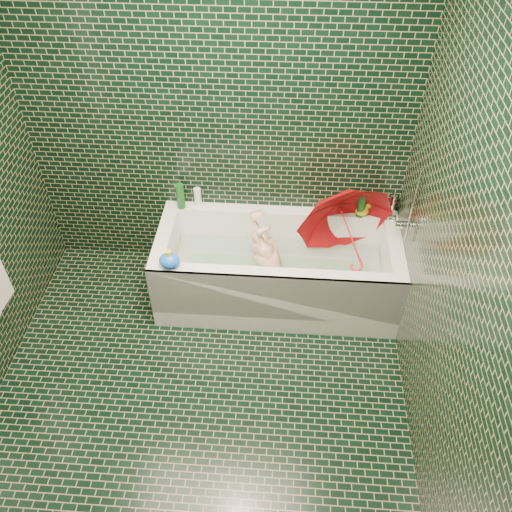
# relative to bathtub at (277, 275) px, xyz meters

# --- Properties ---
(floor) EXTENTS (2.80, 2.80, 0.00)m
(floor) POSITION_rel_bathtub_xyz_m (-0.45, -1.01, -0.21)
(floor) COLOR black
(floor) RESTS_ON ground
(wall_back) EXTENTS (2.80, 0.00, 2.80)m
(wall_back) POSITION_rel_bathtub_xyz_m (-0.45, 0.39, 1.04)
(wall_back) COLOR black
(wall_back) RESTS_ON floor
(wall_right) EXTENTS (0.00, 2.80, 2.80)m
(wall_right) POSITION_rel_bathtub_xyz_m (0.85, -1.01, 1.04)
(wall_right) COLOR black
(wall_right) RESTS_ON floor
(bathtub) EXTENTS (1.70, 0.75, 0.55)m
(bathtub) POSITION_rel_bathtub_xyz_m (0.00, 0.00, 0.00)
(bathtub) COLOR white
(bathtub) RESTS_ON floor
(bath_mat) EXTENTS (1.35, 0.47, 0.01)m
(bath_mat) POSITION_rel_bathtub_xyz_m (0.00, 0.02, -0.06)
(bath_mat) COLOR green
(bath_mat) RESTS_ON bathtub
(water) EXTENTS (1.48, 0.53, 0.00)m
(water) POSITION_rel_bathtub_xyz_m (0.00, 0.02, 0.09)
(water) COLOR silver
(water) RESTS_ON bathtub
(faucet) EXTENTS (0.18, 0.19, 0.55)m
(faucet) POSITION_rel_bathtub_xyz_m (0.81, 0.01, 0.56)
(faucet) COLOR silver
(faucet) RESTS_ON wall_right
(child) EXTENTS (0.99, 0.54, 0.42)m
(child) POSITION_rel_bathtub_xyz_m (-0.03, -0.02, 0.10)
(child) COLOR #E7A990
(child) RESTS_ON bathtub
(umbrella) EXTENTS (0.97, 0.92, 0.95)m
(umbrella) POSITION_rel_bathtub_xyz_m (0.49, 0.07, 0.37)
(umbrella) COLOR red
(umbrella) RESTS_ON bathtub
(soap_bottle_a) EXTENTS (0.09, 0.09, 0.23)m
(soap_bottle_a) POSITION_rel_bathtub_xyz_m (0.80, 0.32, 0.34)
(soap_bottle_a) COLOR white
(soap_bottle_a) RESTS_ON bathtub
(soap_bottle_b) EXTENTS (0.10, 0.10, 0.17)m
(soap_bottle_b) POSITION_rel_bathtub_xyz_m (0.71, 0.33, 0.34)
(soap_bottle_b) COLOR #491B68
(soap_bottle_b) RESTS_ON bathtub
(soap_bottle_c) EXTENTS (0.15, 0.15, 0.15)m
(soap_bottle_c) POSITION_rel_bathtub_xyz_m (0.69, 0.34, 0.34)
(soap_bottle_c) COLOR #154B1A
(soap_bottle_c) RESTS_ON bathtub
(bottle_right_tall) EXTENTS (0.07, 0.07, 0.20)m
(bottle_right_tall) POSITION_rel_bathtub_xyz_m (0.57, 0.31, 0.44)
(bottle_right_tall) COLOR #154B1A
(bottle_right_tall) RESTS_ON bathtub
(bottle_right_pump) EXTENTS (0.06, 0.06, 0.16)m
(bottle_right_pump) POSITION_rel_bathtub_xyz_m (0.80, 0.36, 0.42)
(bottle_right_pump) COLOR silver
(bottle_right_pump) RESTS_ON bathtub
(bottle_left_tall) EXTENTS (0.07, 0.07, 0.20)m
(bottle_left_tall) POSITION_rel_bathtub_xyz_m (-0.72, 0.32, 0.44)
(bottle_left_tall) COLOR #154B1A
(bottle_left_tall) RESTS_ON bathtub
(bottle_left_short) EXTENTS (0.06, 0.06, 0.15)m
(bottle_left_short) POSITION_rel_bathtub_xyz_m (-0.61, 0.36, 0.41)
(bottle_left_short) COLOR white
(bottle_left_short) RESTS_ON bathtub
(rubber_duck) EXTENTS (0.13, 0.10, 0.10)m
(rubber_duck) POSITION_rel_bathtub_xyz_m (0.59, 0.32, 0.38)
(rubber_duck) COLOR yellow
(rubber_duck) RESTS_ON bathtub
(bath_toy) EXTENTS (0.15, 0.13, 0.13)m
(bath_toy) POSITION_rel_bathtub_xyz_m (-0.69, -0.30, 0.40)
(bath_toy) COLOR blue
(bath_toy) RESTS_ON bathtub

